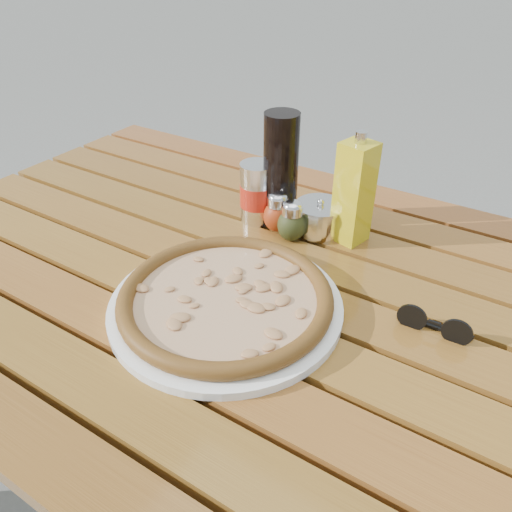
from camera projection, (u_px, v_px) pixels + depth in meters
The scene contains 10 objects.
table at pixel (250, 310), 0.89m from camera, with size 1.40×0.90×0.75m.
plate at pixel (226, 305), 0.77m from camera, with size 0.36×0.36×0.01m, color white.
pizza at pixel (226, 297), 0.76m from camera, with size 0.45×0.45×0.03m.
pepper_shaker at pixel (277, 212), 0.95m from camera, with size 0.07×0.07×0.08m.
oregano_shaker at pixel (292, 221), 0.92m from camera, with size 0.06×0.06×0.08m.
dark_bottle at pixel (281, 171), 0.94m from camera, with size 0.07×0.07×0.22m, color black.
soda_can at pixel (257, 193), 0.97m from camera, with size 0.09×0.09×0.12m.
olive_oil_cruet at pixel (354, 193), 0.89m from camera, with size 0.07×0.07×0.21m.
parmesan_tin at pixel (320, 218), 0.95m from camera, with size 0.10×0.10×0.07m.
sunglasses at pixel (434, 325), 0.72m from camera, with size 0.11×0.03×0.04m.
Camera 1 is at (0.37, -0.57, 1.25)m, focal length 35.00 mm.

